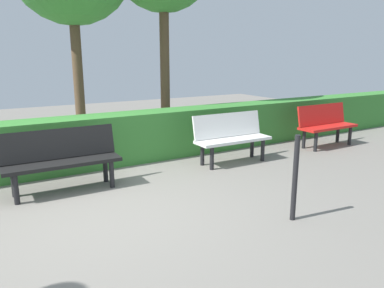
% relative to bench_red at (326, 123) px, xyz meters
% --- Properties ---
extents(ground_plane, '(20.59, 20.59, 0.00)m').
position_rel_bench_red_xyz_m(ground_plane, '(5.07, 0.80, -0.48)').
color(ground_plane, gray).
extents(bench_red, '(1.36, 0.48, 0.86)m').
position_rel_bench_red_xyz_m(bench_red, '(0.00, 0.00, 0.00)').
color(bench_red, red).
rests_on(bench_red, ground_plane).
extents(bench_white, '(1.39, 0.49, 0.86)m').
position_rel_bench_red_xyz_m(bench_white, '(2.41, -0.03, 0.00)').
color(bench_white, white).
rests_on(bench_white, ground_plane).
extents(bench_black, '(1.56, 0.49, 0.86)m').
position_rel_bench_red_xyz_m(bench_black, '(5.27, -0.08, 0.00)').
color(bench_black, black).
rests_on(bench_black, ground_plane).
extents(hedge_row, '(16.59, 0.60, 0.86)m').
position_rel_bench_red_xyz_m(hedge_row, '(3.87, -1.00, -0.04)').
color(hedge_row, '#387F33').
rests_on(hedge_row, ground_plane).
extents(railing_post_mid, '(0.06, 0.06, 1.00)m').
position_rel_bench_red_xyz_m(railing_post_mid, '(3.22, 2.27, 0.02)').
color(railing_post_mid, black).
rests_on(railing_post_mid, ground_plane).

